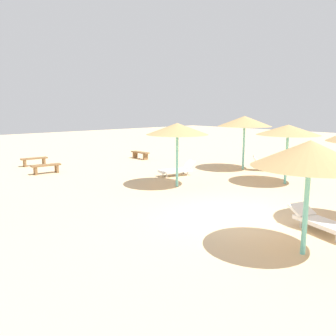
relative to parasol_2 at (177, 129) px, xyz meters
name	(u,v)px	position (x,y,z in m)	size (l,w,h in m)	color
ground_plane	(231,217)	(-1.71, -4.30, -2.53)	(80.00, 80.00, 0.00)	#DBBA8C
parasol_2	(177,129)	(0.00, 0.00, 0.00)	(2.70, 2.70, 2.79)	#6BC6BC
parasol_3	(245,121)	(5.67, 0.56, 0.16)	(2.96, 2.96, 2.99)	#6BC6BC
parasol_4	(288,130)	(4.01, -2.95, -0.07)	(2.80, 2.80, 2.69)	#6BC6BC
parasol_5	(310,154)	(-2.65, -7.13, -0.12)	(2.63, 2.63, 2.72)	#6BC6BC
lounger_1	(320,221)	(-0.90, -6.73, -2.22)	(1.17, 2.02, 0.62)	white
lounger_2	(178,169)	(1.70, 1.72, -2.21)	(1.97, 1.14, 0.77)	white
lounger_3	(269,165)	(6.35, -0.66, -2.20)	(1.56, 1.90, 0.80)	white
bench_0	(46,167)	(-3.08, 6.76, -2.18)	(1.54, 0.57, 0.49)	brown
bench_1	(140,154)	(3.81, 7.61, -2.18)	(0.44, 1.51, 0.49)	brown
bench_2	(34,160)	(-2.60, 9.63, -2.18)	(1.54, 0.58, 0.49)	brown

